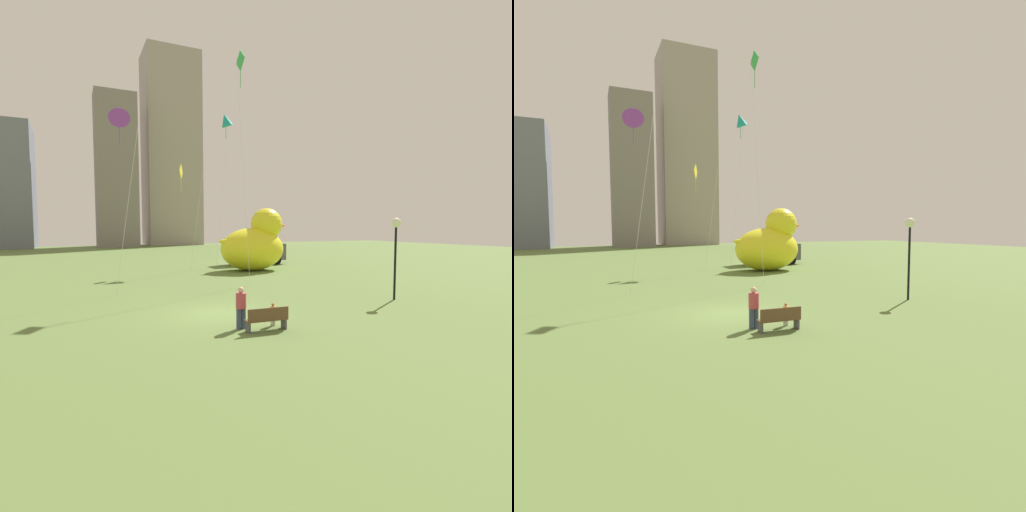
# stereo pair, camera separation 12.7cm
# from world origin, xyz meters

# --- Properties ---
(ground_plane) EXTENTS (140.00, 140.00, 0.00)m
(ground_plane) POSITION_xyz_m (0.00, 0.00, 0.00)
(ground_plane) COLOR #5B7439
(park_bench) EXTENTS (1.66, 0.52, 0.90)m
(park_bench) POSITION_xyz_m (0.74, -3.60, 0.47)
(park_bench) COLOR brown
(park_bench) RESTS_ON ground
(person_adult) EXTENTS (0.40, 0.40, 1.62)m
(person_adult) POSITION_xyz_m (-0.02, -2.88, 0.89)
(person_adult) COLOR #38476B
(person_adult) RESTS_ON ground
(person_child) EXTENTS (0.22, 0.22, 0.91)m
(person_child) POSITION_xyz_m (1.31, -2.98, 0.50)
(person_child) COLOR silver
(person_child) RESTS_ON ground
(giant_inflatable_duck) EXTENTS (6.71, 4.31, 5.56)m
(giant_inflatable_duck) POSITION_xyz_m (8.86, 15.01, 2.37)
(giant_inflatable_duck) COLOR yellow
(giant_inflatable_duck) RESTS_ON ground
(lamppost) EXTENTS (0.51, 0.51, 4.38)m
(lamppost) POSITION_xyz_m (9.76, -0.86, 3.48)
(lamppost) COLOR black
(lamppost) RESTS_ON ground
(box_truck) EXTENTS (6.05, 2.45, 2.85)m
(box_truck) POSITION_xyz_m (11.06, 20.00, 1.45)
(box_truck) COLOR white
(box_truck) RESTS_ON ground
(city_skyline) EXTENTS (39.52, 14.47, 40.54)m
(city_skyline) POSITION_xyz_m (4.74, 67.65, 17.06)
(city_skyline) COLOR slate
(city_skyline) RESTS_ON ground
(kite_yellow) EXTENTS (1.90, 2.78, 9.23)m
(kite_yellow) POSITION_xyz_m (2.79, 16.69, 8.26)
(kite_yellow) COLOR silver
(kite_yellow) RESTS_ON ground
(kite_teal) EXTENTS (1.61, 1.48, 14.57)m
(kite_teal) POSITION_xyz_m (7.52, 18.59, 13.83)
(kite_teal) COLOR silver
(kite_teal) RESTS_ON ground
(kite_purple) EXTENTS (1.72, 1.93, 10.73)m
(kite_purple) POSITION_xyz_m (-3.36, 5.80, 9.94)
(kite_purple) COLOR silver
(kite_purple) RESTS_ON ground
(kite_green) EXTENTS (0.93, 1.27, 15.16)m
(kite_green) POSITION_xyz_m (4.27, 7.25, 13.74)
(kite_green) COLOR silver
(kite_green) RESTS_ON ground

